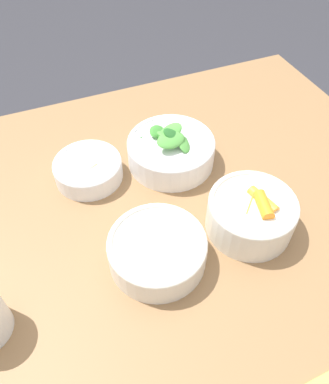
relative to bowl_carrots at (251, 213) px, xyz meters
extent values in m
plane|color=#2D2D33|center=(0.13, -0.08, -0.78)|extent=(10.00, 10.00, 0.00)
cube|color=olive|center=(0.13, -0.08, -0.05)|extent=(1.05, 0.84, 0.03)
cube|color=brown|center=(-0.34, -0.44, -0.42)|extent=(0.06, 0.06, 0.71)
cylinder|color=silver|center=(0.00, 0.00, -0.01)|extent=(0.15, 0.15, 0.06)
torus|color=silver|center=(0.00, 0.00, 0.03)|extent=(0.15, 0.15, 0.01)
cylinder|color=orange|center=(0.01, 0.00, 0.01)|extent=(0.05, 0.05, 0.02)
cylinder|color=orange|center=(0.00, 0.01, 0.01)|extent=(0.05, 0.05, 0.02)
cylinder|color=orange|center=(0.03, 0.01, 0.01)|extent=(0.05, 0.05, 0.02)
cylinder|color=orange|center=(0.01, 0.00, 0.01)|extent=(0.04, 0.05, 0.02)
cylinder|color=orange|center=(0.00, 0.01, 0.01)|extent=(0.02, 0.06, 0.02)
cylinder|color=orange|center=(-0.01, 0.01, 0.03)|extent=(0.03, 0.06, 0.02)
cylinder|color=orange|center=(-0.02, 0.00, 0.03)|extent=(0.03, 0.06, 0.02)
cylinder|color=white|center=(0.06, -0.21, -0.01)|extent=(0.18, 0.18, 0.05)
torus|color=white|center=(0.06, -0.21, 0.01)|extent=(0.18, 0.18, 0.01)
ellipsoid|color=#3D8433|center=(0.08, -0.24, 0.02)|extent=(0.06, 0.06, 0.03)
ellipsoid|color=#4C933D|center=(0.06, -0.22, 0.03)|extent=(0.05, 0.04, 0.04)
ellipsoid|color=#4C933D|center=(0.07, -0.19, 0.03)|extent=(0.07, 0.05, 0.03)
ellipsoid|color=#235B23|center=(0.06, -0.20, 0.04)|extent=(0.05, 0.04, 0.03)
ellipsoid|color=#4C933D|center=(0.04, -0.19, 0.02)|extent=(0.04, 0.04, 0.03)
ellipsoid|color=#4C933D|center=(0.07, -0.21, 0.03)|extent=(0.04, 0.05, 0.02)
ellipsoid|color=#235B23|center=(0.11, -0.24, 0.01)|extent=(0.05, 0.04, 0.02)
cylinder|color=silver|center=(0.17, 0.00, -0.01)|extent=(0.16, 0.16, 0.05)
torus|color=silver|center=(0.17, 0.00, 0.01)|extent=(0.16, 0.16, 0.01)
cylinder|color=#9E6B4C|center=(0.17, 0.00, -0.02)|extent=(0.14, 0.14, 0.03)
ellipsoid|color=#A36B4C|center=(0.18, -0.01, 0.00)|extent=(0.01, 0.01, 0.01)
ellipsoid|color=#A36B4C|center=(0.13, 0.00, 0.00)|extent=(0.01, 0.01, 0.01)
ellipsoid|color=#8E5B3D|center=(0.13, 0.02, 0.00)|extent=(0.01, 0.01, 0.01)
ellipsoid|color=#A36B4C|center=(0.11, -0.01, 0.00)|extent=(0.01, 0.01, 0.01)
ellipsoid|color=#A36B4C|center=(0.20, 0.07, 0.00)|extent=(0.01, 0.01, 0.01)
ellipsoid|color=#8E5B3D|center=(0.21, 0.00, 0.00)|extent=(0.01, 0.01, 0.01)
ellipsoid|color=#8E5B3D|center=(0.18, 0.04, 0.00)|extent=(0.01, 0.01, 0.01)
ellipsoid|color=#A36B4C|center=(0.24, 0.00, 0.00)|extent=(0.01, 0.01, 0.01)
ellipsoid|color=#AD7551|center=(0.23, -0.01, 0.00)|extent=(0.01, 0.01, 0.01)
ellipsoid|color=#A36B4C|center=(0.17, 0.01, 0.00)|extent=(0.01, 0.01, 0.01)
ellipsoid|color=#8E5B3D|center=(0.20, -0.06, 0.00)|extent=(0.01, 0.01, 0.01)
ellipsoid|color=#8E5B3D|center=(0.16, 0.07, 0.00)|extent=(0.01, 0.01, 0.01)
ellipsoid|color=#8E5B3D|center=(0.17, -0.03, 0.00)|extent=(0.01, 0.01, 0.01)
ellipsoid|color=#AD7551|center=(0.20, -0.06, 0.00)|extent=(0.01, 0.01, 0.01)
ellipsoid|color=#8E5B3D|center=(0.16, 0.06, 0.00)|extent=(0.01, 0.01, 0.01)
cylinder|color=beige|center=(0.17, -0.01, 0.00)|extent=(0.03, 0.03, 0.01)
cylinder|color=beige|center=(0.18, -0.02, 0.01)|extent=(0.03, 0.03, 0.01)
cylinder|color=beige|center=(0.16, -0.04, 0.00)|extent=(0.03, 0.03, 0.01)
cylinder|color=white|center=(0.23, -0.23, -0.02)|extent=(0.13, 0.13, 0.04)
torus|color=white|center=(0.23, -0.23, 0.00)|extent=(0.13, 0.13, 0.01)
cube|color=tan|center=(0.22, -0.26, -0.01)|extent=(0.07, 0.07, 0.02)
cube|color=tan|center=(0.23, -0.23, -0.01)|extent=(0.08, 0.07, 0.02)
cube|color=tan|center=(0.24, -0.22, -0.01)|extent=(0.05, 0.05, 0.01)
camera|label=1|loc=(0.29, 0.31, 0.50)|focal=35.00mm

